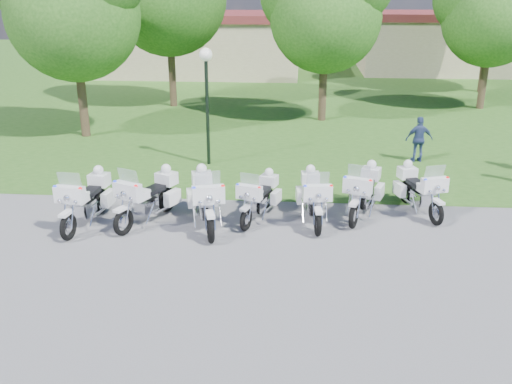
# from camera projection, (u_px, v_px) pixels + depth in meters

# --- Properties ---
(ground) EXTENTS (100.00, 100.00, 0.00)m
(ground) POSITION_uv_depth(u_px,v_px,m) (247.00, 245.00, 13.93)
(ground) COLOR slate
(ground) RESTS_ON ground
(grass_lawn) EXTENTS (100.00, 48.00, 0.01)m
(grass_lawn) POSITION_uv_depth(u_px,v_px,m) (283.00, 76.00, 39.19)
(grass_lawn) COLOR #2C571B
(grass_lawn) RESTS_ON ground
(motorcycle_0) EXTENTS (1.01, 2.50, 1.68)m
(motorcycle_0) POSITION_uv_depth(u_px,v_px,m) (87.00, 199.00, 14.96)
(motorcycle_0) COLOR black
(motorcycle_0) RESTS_ON ground
(motorcycle_1) EXTENTS (1.47, 2.34, 1.68)m
(motorcycle_1) POSITION_uv_depth(u_px,v_px,m) (149.00, 196.00, 15.13)
(motorcycle_1) COLOR black
(motorcycle_1) RESTS_ON ground
(motorcycle_2) EXTENTS (1.29, 2.56, 1.76)m
(motorcycle_2) POSITION_uv_depth(u_px,v_px,m) (205.00, 199.00, 14.85)
(motorcycle_2) COLOR black
(motorcycle_2) RESTS_ON ground
(motorcycle_3) EXTENTS (1.16, 2.14, 1.48)m
(motorcycle_3) POSITION_uv_depth(u_px,v_px,m) (260.00, 196.00, 15.35)
(motorcycle_3) COLOR black
(motorcycle_3) RESTS_ON ground
(motorcycle_4) EXTENTS (0.94, 2.41, 1.62)m
(motorcycle_4) POSITION_uv_depth(u_px,v_px,m) (313.00, 197.00, 15.18)
(motorcycle_4) COLOR black
(motorcycle_4) RESTS_ON ground
(motorcycle_5) EXTENTS (1.31, 2.36, 1.65)m
(motorcycle_5) POSITION_uv_depth(u_px,v_px,m) (364.00, 191.00, 15.57)
(motorcycle_5) COLOR black
(motorcycle_5) RESTS_ON ground
(motorcycle_6) EXTENTS (1.23, 2.27, 1.57)m
(motorcycle_6) POSITION_uv_depth(u_px,v_px,m) (419.00, 189.00, 15.77)
(motorcycle_6) COLOR black
(motorcycle_6) RESTS_ON ground
(lamp_post) EXTENTS (0.44, 0.44, 4.02)m
(lamp_post) POSITION_uv_depth(u_px,v_px,m) (206.00, 77.00, 19.11)
(lamp_post) COLOR black
(lamp_post) RESTS_ON ground
(tree_0) EXTENTS (6.07, 5.18, 8.10)m
(tree_0) POSITION_uv_depth(u_px,v_px,m) (71.00, 1.00, 22.04)
(tree_0) COLOR #38281C
(tree_0) RESTS_ON ground
(tree_2) EXTENTS (5.78, 4.93, 7.70)m
(tree_2) POSITION_uv_depth(u_px,v_px,m) (325.00, 5.00, 24.87)
(tree_2) COLOR #38281C
(tree_2) RESTS_ON ground
(tree_3) EXTENTS (5.55, 4.74, 7.40)m
(tree_3) POSITION_uv_depth(u_px,v_px,m) (492.00, 8.00, 27.39)
(tree_3) COLOR #38281C
(tree_3) RESTS_ON ground
(building_west) EXTENTS (14.56, 8.32, 4.10)m
(building_west) POSITION_uv_depth(u_px,v_px,m) (198.00, 43.00, 39.85)
(building_west) COLOR tan
(building_west) RESTS_ON ground
(building_east) EXTENTS (11.44, 7.28, 4.10)m
(building_east) POSITION_uv_depth(u_px,v_px,m) (440.00, 42.00, 40.48)
(building_east) COLOR tan
(building_east) RESTS_ON ground
(bystander_c) EXTENTS (0.99, 0.49, 1.63)m
(bystander_c) POSITION_uv_depth(u_px,v_px,m) (419.00, 139.00, 20.17)
(bystander_c) COLOR navy
(bystander_c) RESTS_ON ground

